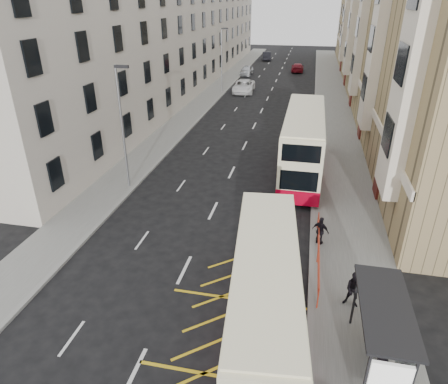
% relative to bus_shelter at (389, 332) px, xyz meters
% --- Properties ---
extents(ground, '(200.00, 200.00, 0.00)m').
position_rel_bus_shelter_xyz_m(ground, '(-8.34, 0.39, -2.14)').
color(ground, black).
rests_on(ground, ground).
extents(pavement_right, '(4.00, 120.00, 0.15)m').
position_rel_bus_shelter_xyz_m(pavement_right, '(-0.34, 30.39, -2.06)').
color(pavement_right, slate).
rests_on(pavement_right, ground).
extents(pavement_left, '(3.00, 120.00, 0.15)m').
position_rel_bus_shelter_xyz_m(pavement_left, '(-15.84, 30.39, -2.06)').
color(pavement_left, slate).
rests_on(pavement_left, ground).
extents(kerb_right, '(0.25, 120.00, 0.15)m').
position_rel_bus_shelter_xyz_m(kerb_right, '(-2.34, 30.39, -2.06)').
color(kerb_right, gray).
rests_on(kerb_right, ground).
extents(kerb_left, '(0.25, 120.00, 0.15)m').
position_rel_bus_shelter_xyz_m(kerb_left, '(-14.34, 30.39, -2.06)').
color(kerb_left, gray).
rests_on(kerb_left, ground).
extents(road_markings, '(10.00, 110.00, 0.01)m').
position_rel_bus_shelter_xyz_m(road_markings, '(-8.34, 45.39, -2.13)').
color(road_markings, silver).
rests_on(road_markings, ground).
extents(terrace_right, '(10.75, 79.00, 15.25)m').
position_rel_bus_shelter_xyz_m(terrace_right, '(6.54, 45.77, 5.38)').
color(terrace_right, '#957E56').
rests_on(terrace_right, ground).
extents(terrace_left, '(9.18, 79.00, 13.25)m').
position_rel_bus_shelter_xyz_m(terrace_left, '(-21.77, 45.89, 4.38)').
color(terrace_left, beige).
rests_on(terrace_left, ground).
extents(bus_shelter, '(1.65, 4.25, 2.70)m').
position_rel_bus_shelter_xyz_m(bus_shelter, '(0.00, 0.00, 0.00)').
color(bus_shelter, black).
rests_on(bus_shelter, pavement_right).
extents(guard_railing, '(0.06, 6.56, 1.01)m').
position_rel_bus_shelter_xyz_m(guard_railing, '(-2.09, 6.14, -1.28)').
color(guard_railing, red).
rests_on(guard_railing, pavement_right).
extents(street_lamp_near, '(0.93, 0.18, 8.00)m').
position_rel_bus_shelter_xyz_m(street_lamp_near, '(-14.69, 12.39, 2.50)').
color(street_lamp_near, gray).
rests_on(street_lamp_near, pavement_left).
extents(street_lamp_far, '(0.93, 0.18, 8.00)m').
position_rel_bus_shelter_xyz_m(street_lamp_far, '(-14.69, 42.39, 2.50)').
color(street_lamp_far, gray).
rests_on(street_lamp_far, pavement_left).
extents(double_decker_front, '(3.25, 10.07, 3.94)m').
position_rel_bus_shelter_xyz_m(double_decker_front, '(-4.12, 0.84, -0.13)').
color(double_decker_front, '#F8EFC3').
rests_on(double_decker_front, ground).
extents(double_decker_rear, '(2.69, 11.59, 4.62)m').
position_rel_bus_shelter_xyz_m(double_decker_rear, '(-3.34, 17.25, 0.21)').
color(double_decker_rear, '#F8EFC3').
rests_on(double_decker_rear, ground).
extents(pedestrian_near, '(0.74, 0.64, 1.72)m').
position_rel_bus_shelter_xyz_m(pedestrian_near, '(-0.26, -0.81, -1.13)').
color(pedestrian_near, black).
rests_on(pedestrian_near, pavement_right).
extents(pedestrian_mid, '(0.92, 0.78, 1.66)m').
position_rel_bus_shelter_xyz_m(pedestrian_mid, '(-0.64, 3.36, -1.16)').
color(pedestrian_mid, black).
rests_on(pedestrian_mid, pavement_right).
extents(pedestrian_far, '(0.98, 0.73, 1.55)m').
position_rel_bus_shelter_xyz_m(pedestrian_far, '(-1.99, 7.84, -1.21)').
color(pedestrian_far, black).
rests_on(pedestrian_far, pavement_right).
extents(white_van, '(2.94, 5.88, 1.60)m').
position_rel_bus_shelter_xyz_m(white_van, '(-11.92, 43.37, -1.34)').
color(white_van, silver).
rests_on(white_van, ground).
extents(car_silver, '(1.89, 4.51, 1.53)m').
position_rel_bus_shelter_xyz_m(car_silver, '(-13.54, 56.01, -1.37)').
color(car_silver, '#B8BBC0').
rests_on(car_silver, ground).
extents(car_dark, '(2.25, 4.87, 1.55)m').
position_rel_bus_shelter_xyz_m(car_dark, '(-12.26, 73.28, -1.36)').
color(car_dark, black).
rests_on(car_dark, ground).
extents(car_red, '(2.08, 4.87, 1.40)m').
position_rel_bus_shelter_xyz_m(car_red, '(-5.55, 60.91, -1.44)').
color(car_red, maroon).
rests_on(car_red, ground).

